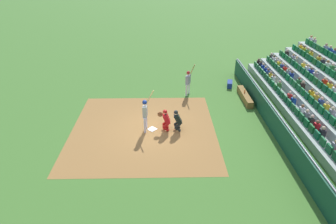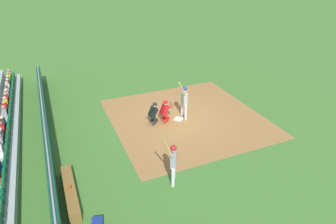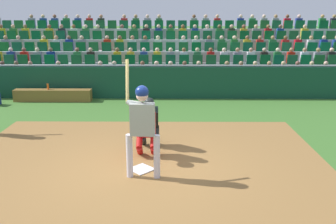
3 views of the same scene
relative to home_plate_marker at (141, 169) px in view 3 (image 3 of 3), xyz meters
The scene contains 10 objects.
ground_plane 0.02m from the home_plate_marker, ahead, with size 160.00×160.00×0.00m, color #3F712B.
infield_dirt_patch 0.50m from the home_plate_marker, 90.00° to the left, with size 8.19×8.11×0.01m, color olive.
home_plate_marker is the anchor object (origin of this frame).
batter_at_plate 1.23m from the home_plate_marker, 99.46° to the left, with size 0.70×0.64×2.33m.
catcher_crouching 1.04m from the home_plate_marker, 93.96° to the right, with size 0.46×0.72×1.30m.
home_plate_umpire 1.57m from the home_plate_marker, 94.22° to the right, with size 0.47×0.49×1.28m.
dugout_wall 6.83m from the home_plate_marker, 90.00° to the right, with size 17.59×0.24×1.29m.
dugout_bench 7.31m from the home_plate_marker, 58.85° to the right, with size 2.86×0.40×0.44m, color brown.
water_bottle_on_bench 7.41m from the home_plate_marker, 57.77° to the right, with size 0.07×0.07×0.21m, color #D85117.
bleacher_stand 11.24m from the home_plate_marker, 90.06° to the right, with size 19.71×4.97×3.10m.
Camera 3 is at (-0.62, 7.31, 3.24)m, focal length 39.93 mm.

